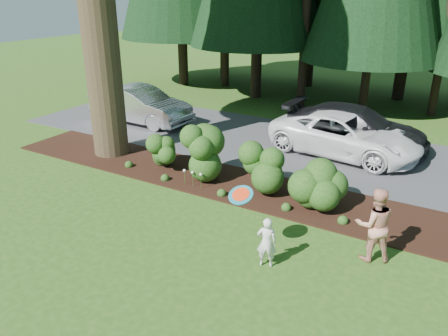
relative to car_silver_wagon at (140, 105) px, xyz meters
name	(u,v)px	position (x,y,z in m)	size (l,w,h in m)	color
ground	(151,224)	(6.23, -6.99, -0.84)	(80.00, 80.00, 0.00)	#274C15
mulch_bed	(216,179)	(6.23, -3.74, -0.81)	(16.00, 2.50, 0.05)	black
driveway	(271,142)	(6.23, 0.51, -0.82)	(22.00, 6.00, 0.03)	#38383A
shrub_row	(235,162)	(7.00, -3.85, -0.03)	(6.53, 1.60, 1.61)	#1B3A12
lily_cluster	(193,173)	(5.93, -4.59, -0.34)	(0.69, 0.09, 0.57)	#1B3A12
car_silver_wagon	(140,105)	(0.00, 0.00, 0.00)	(1.71, 4.90, 1.61)	silver
car_white_suv	(345,135)	(9.11, 0.56, -0.06)	(2.48, 5.38, 1.50)	white
car_dark_suv	(355,127)	(9.22, 1.59, -0.03)	(2.19, 5.38, 1.56)	black
child	(267,242)	(9.60, -7.13, -0.24)	(0.43, 0.28, 1.19)	silver
adult	(374,225)	(11.54, -5.69, 0.04)	(0.85, 0.66, 1.75)	red
frisbee	(241,195)	(8.97, -7.17, 0.77)	(0.56, 0.51, 0.28)	teal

